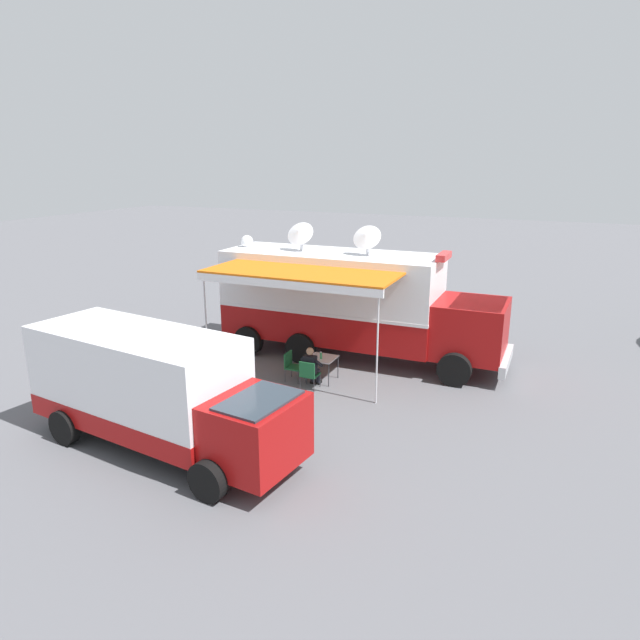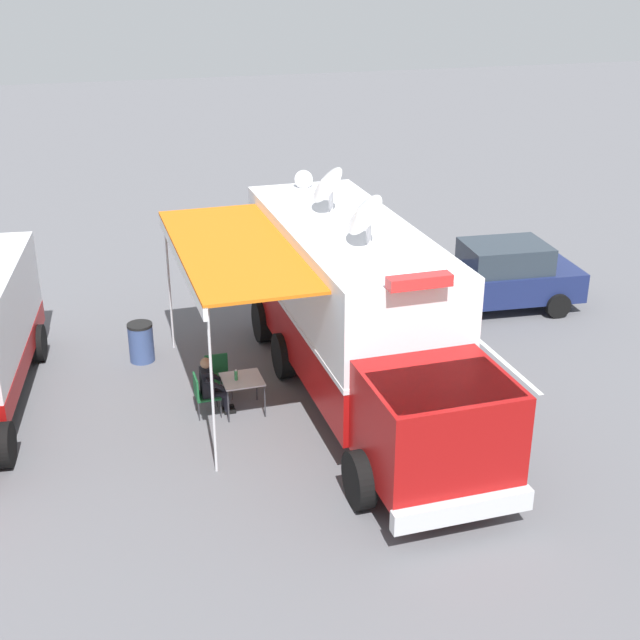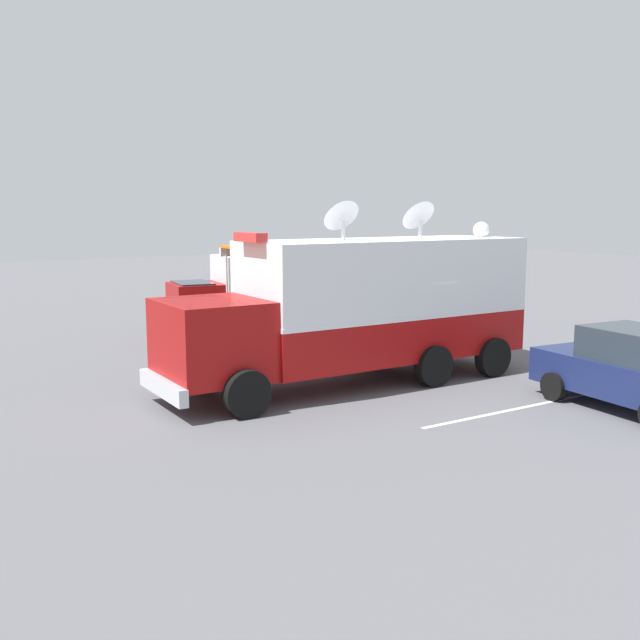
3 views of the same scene
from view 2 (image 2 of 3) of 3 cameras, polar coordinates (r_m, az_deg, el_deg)
The scene contains 10 objects.
ground_plane at distance 18.65m, azimuth 1.69°, elevation -3.97°, with size 100.00×100.00×0.00m, color #5B5B60.
lot_stripe at distance 20.44m, azimuth 11.22°, elevation -1.88°, with size 0.12×4.80×0.01m, color silver.
command_truck at distance 17.18m, azimuth 2.45°, elevation 0.70°, with size 4.91×9.51×4.53m.
folding_table at distance 17.16m, azimuth -5.23°, elevation -4.10°, with size 0.81×0.81×0.73m.
water_bottle at distance 17.05m, azimuth -5.64°, elevation -3.70°, with size 0.07×0.07×0.22m.
folding_chair_at_table at distance 17.19m, azimuth -7.88°, elevation -4.80°, with size 0.48×0.48×0.87m.
folding_chair_beside_table at distance 17.93m, azimuth -6.86°, elevation -3.49°, with size 0.48×0.48×0.87m.
seated_responder at distance 17.15m, azimuth -7.28°, elevation -4.31°, with size 0.66×0.55×1.25m.
trash_bin at distance 19.71m, azimuth -11.88°, elevation -1.47°, with size 0.57×0.57×0.91m.
car_behind_truck at distance 22.51m, azimuth 11.90°, elevation 2.88°, with size 4.33×2.28×1.76m.
Camera 2 is at (5.24, 15.73, 8.54)m, focal length 47.82 mm.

